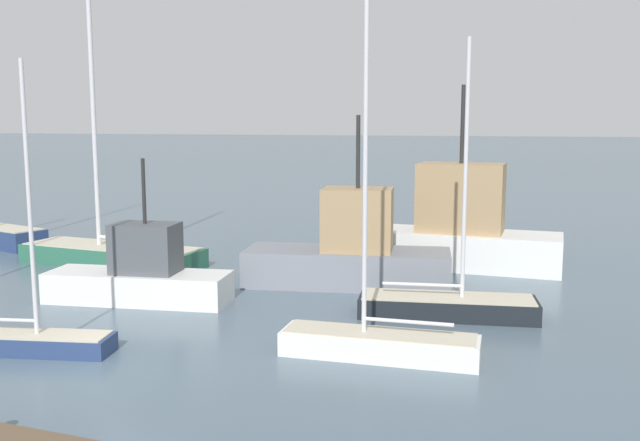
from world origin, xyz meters
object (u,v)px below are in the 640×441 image
object	(u,v)px
sailboat_4	(448,303)
fishing_boat_0	(350,253)
fishing_boat_1	(453,231)
fishing_boat_3	(141,275)
sailboat_0	(379,339)
sailboat_5	(24,338)
sailboat_3	(112,251)

from	to	relation	value
sailboat_4	fishing_boat_0	bearing A→B (deg)	133.18
fishing_boat_1	fishing_boat_3	size ratio (longest dim) A/B	1.43
fishing_boat_1	fishing_boat_3	bearing A→B (deg)	-134.13
sailboat_0	fishing_boat_0	world-z (taller)	sailboat_0
sailboat_5	sailboat_3	bearing A→B (deg)	101.71
sailboat_4	fishing_boat_1	size ratio (longest dim) A/B	0.93
fishing_boat_3	sailboat_4	bearing A→B (deg)	-0.36
sailboat_3	fishing_boat_1	distance (m)	13.30
sailboat_3	sailboat_4	world-z (taller)	sailboat_3
fishing_boat_0	sailboat_0	bearing A→B (deg)	-78.45
sailboat_0	sailboat_3	size ratio (longest dim) A/B	0.75
sailboat_4	sailboat_3	bearing A→B (deg)	157.24
sailboat_5	sailboat_4	bearing A→B (deg)	22.24
sailboat_4	fishing_boat_3	size ratio (longest dim) A/B	1.33
sailboat_4	fishing_boat_1	world-z (taller)	sailboat_4
fishing_boat_0	fishing_boat_3	distance (m)	6.95
fishing_boat_1	sailboat_0	bearing A→B (deg)	-90.35
fishing_boat_0	fishing_boat_1	size ratio (longest dim) A/B	0.86
sailboat_0	sailboat_3	xyz separation A→B (m)	(-12.65, 6.93, 0.11)
sailboat_4	fishing_boat_0	size ratio (longest dim) A/B	1.08
sailboat_4	fishing_boat_1	bearing A→B (deg)	87.30
sailboat_3	fishing_boat_0	xyz separation A→B (m)	(9.82, -0.14, 0.57)
sailboat_0	sailboat_5	world-z (taller)	sailboat_0
sailboat_4	sailboat_0	bearing A→B (deg)	-113.95
sailboat_0	sailboat_4	world-z (taller)	sailboat_0
sailboat_3	fishing_boat_3	size ratio (longest dim) A/B	2.05
sailboat_5	fishing_boat_0	xyz separation A→B (m)	(5.36, 9.33, 0.77)
sailboat_5	fishing_boat_0	bearing A→B (deg)	46.60
sailboat_5	fishing_boat_0	distance (m)	10.78
sailboat_4	fishing_boat_3	distance (m)	9.36
fishing_boat_3	fishing_boat_0	bearing A→B (deg)	28.41
sailboat_3	fishing_boat_1	bearing A→B (deg)	-158.54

